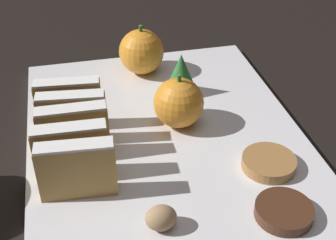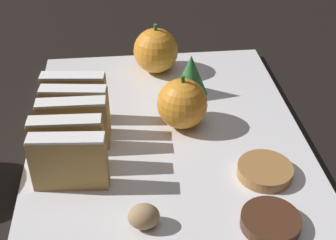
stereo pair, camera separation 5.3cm
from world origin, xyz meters
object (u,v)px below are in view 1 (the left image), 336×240
orange_near (140,52)px  chocolate_cookie (284,211)px  orange_far (179,103)px  walnut (161,218)px

orange_near → chocolate_cookie: orange_near is taller
orange_far → chocolate_cookie: orange_far is taller
orange_near → walnut: orange_near is taller
walnut → chocolate_cookie: 0.12m
orange_near → chocolate_cookie: bearing=-74.7°
orange_near → orange_far: 0.14m
orange_far → orange_near: bearing=99.1°
chocolate_cookie → orange_near: bearing=105.3°
orange_far → chocolate_cookie: 0.18m
walnut → chocolate_cookie: (0.12, -0.01, -0.01)m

